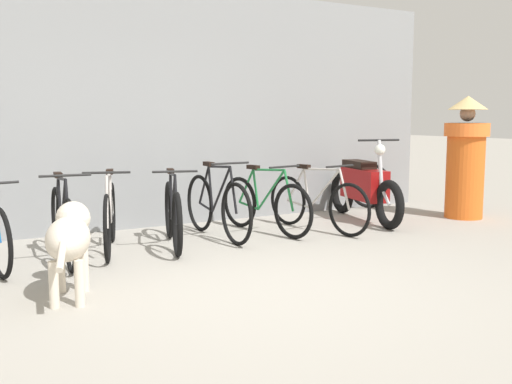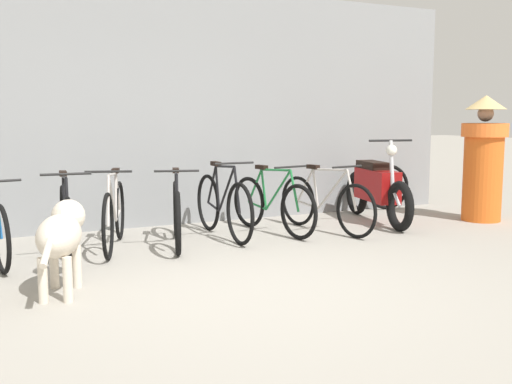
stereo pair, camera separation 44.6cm
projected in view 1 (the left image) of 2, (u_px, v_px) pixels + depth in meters
ground_plane at (257, 289)px, 4.89m from camera, size 60.00×60.00×0.00m
shop_wall_back at (129, 107)px, 7.43m from camera, size 9.30×0.20×3.04m
bicycle_1 at (63, 224)px, 5.81m from camera, size 0.46×1.64×0.88m
bicycle_2 at (110, 217)px, 6.24m from camera, size 0.63×1.61×0.87m
bicycle_3 at (173, 215)px, 6.46m from camera, size 0.58×1.57×0.86m
bicycle_4 at (217, 206)px, 6.93m from camera, size 0.46×1.65×0.90m
bicycle_5 at (265, 205)px, 7.24m from camera, size 0.46×1.61×0.84m
bicycle_6 at (317, 203)px, 7.37m from camera, size 0.47×1.66×0.83m
motorcycle at (364, 188)px, 8.06m from camera, size 0.63×1.94×1.12m
stray_dog at (69, 237)px, 4.67m from camera, size 0.57×1.16×0.71m
person_in_robes at (466, 156)px, 8.24m from camera, size 0.84×0.84×1.68m
spare_tire_left at (370, 186)px, 9.19m from camera, size 0.68×0.21×0.69m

